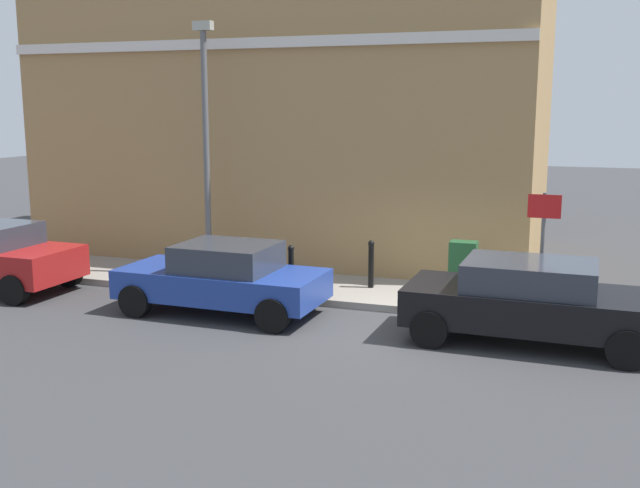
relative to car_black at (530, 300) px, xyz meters
name	(u,v)px	position (x,y,z in m)	size (l,w,h in m)	color
ground	(402,327)	(0.16, 2.25, -0.76)	(80.00, 80.00, 0.00)	#38383A
sidewalk	(173,276)	(2.20, 8.25, -0.68)	(2.32, 30.00, 0.15)	gray
corner_building	(304,88)	(7.06, 6.74, 3.76)	(7.50, 12.97, 9.03)	#9E7A4C
car_black	(530,300)	(0.00, 0.00, 0.00)	(2.00, 4.23, 1.43)	black
car_blue	(223,278)	(-0.05, 5.78, -0.03)	(1.96, 4.04, 1.40)	navy
utility_cabinet	(463,271)	(2.27, 1.48, -0.07)	(0.46, 0.61, 1.15)	#1E4C28
bollard_near_cabinet	(371,262)	(2.37, 3.46, -0.05)	(0.14, 0.14, 1.04)	black
bollard_far_kerb	(291,268)	(1.29, 4.89, -0.05)	(0.14, 0.14, 1.04)	black
street_sign	(543,235)	(1.43, -0.10, 0.91)	(0.08, 0.60, 2.30)	#59595B
lamppost	(206,138)	(2.43, 7.39, 2.55)	(0.20, 0.44, 5.72)	#59595B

